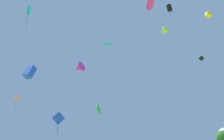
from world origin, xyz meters
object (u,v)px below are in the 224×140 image
Objects in this scene: kite_cyan_diamond at (28,12)px; kite_magenta_parafoil at (150,4)px; kite_pink_diamond at (16,99)px; kite_cyan_parafoil at (108,45)px; kite_black_diamond at (202,63)px; kite_blue_diamond at (58,119)px; kite_black_box at (169,8)px; kite_green_diamond at (98,109)px; kite_magenta_delta at (79,68)px; kite_yellow_delta at (207,15)px; kite_blue_box at (30,72)px; tree_distant_left at (223,138)px; kite_lime_delta at (164,31)px.

kite_magenta_parafoil is at bearing -29.40° from kite_cyan_diamond.
kite_cyan_diamond is at bearing -71.12° from kite_pink_diamond.
kite_cyan_parafoil is 30.85m from kite_black_diamond.
kite_cyan_parafoil is 2.03× the size of kite_blue_diamond.
kite_pink_diamond is (-38.65, 11.20, -21.89)m from kite_black_box.
kite_green_diamond is 32.76m from kite_black_diamond.
kite_green_diamond is 0.36× the size of kite_magenta_parafoil.
kite_yellow_delta is at bearing -24.45° from kite_magenta_delta.
kite_blue_box is 64.67m from tree_distant_left.
kite_green_diamond is at bearing -18.44° from kite_blue_box.
kite_cyan_diamond is (-10.66, -17.49, 6.97)m from kite_magenta_delta.
kite_lime_delta is at bearing 6.00° from kite_blue_box.
kite_blue_diamond is 1.27× the size of tree_distant_left.
kite_black_diamond is (11.08, 4.74, -5.93)m from kite_lime_delta.
kite_lime_delta is at bearing 26.32° from kite_green_diamond.
kite_blue_diamond is 20.77m from kite_magenta_delta.
kite_blue_box is at bearing -112.78° from kite_magenta_delta.
kite_black_diamond reaches higher than kite_blue_box.
kite_lime_delta is 1.18× the size of kite_magenta_parafoil.
kite_blue_box is at bearing 150.93° from kite_magenta_parafoil.
kite_cyan_diamond is (-32.02, -1.44, 2.74)m from kite_lime_delta.
kite_black_diamond is at bearing 106.82° from kite_yellow_delta.
kite_blue_diamond is (-36.35, 2.89, -26.46)m from kite_yellow_delta.
kite_blue_diamond is at bearing 131.31° from kite_magenta_parafoil.
tree_distant_left is (26.73, 27.04, -23.45)m from kite_lime_delta.
kite_green_diamond is 0.25× the size of kite_black_box.
kite_green_diamond is 0.61× the size of kite_pink_diamond.
kite_black_box is at bearing 24.44° from kite_green_diamond.
kite_blue_diamond is 0.36× the size of kite_magenta_parafoil.
kite_blue_box reaches higher than tree_distant_left.
kite_yellow_delta is 54.06m from kite_pink_diamond.
kite_black_diamond is (35.14, 1.11, 14.73)m from kite_blue_diamond.
kite_magenta_parafoil is at bearing -29.07° from kite_blue_box.
kite_pink_diamond is 16.48m from kite_blue_box.
kite_blue_box is (-40.47, -7.84, -6.37)m from kite_black_diamond.
kite_cyan_diamond reaches higher than kite_black_diamond.
tree_distant_left is (34.14, 42.35, -19.55)m from kite_magenta_parafoil.
kite_yellow_delta is at bearing -4.54° from kite_blue_diamond.
kite_magenta_delta is 52.95m from tree_distant_left.
kite_cyan_diamond is at bearing -177.17° from kite_yellow_delta.
kite_cyan_diamond reaches higher than kite_green_diamond.
kite_yellow_delta is 38.30m from kite_magenta_delta.
kite_blue_diamond is at bearing 51.55° from kite_blue_box.
kite_cyan_diamond is (-44.31, -2.19, -3.05)m from kite_yellow_delta.
kite_blue_diamond is 38.28m from kite_black_box.
kite_black_diamond is at bearing 26.20° from kite_black_box.
kite_lime_delta is 32.01m from kite_blue_box.
kite_magenta_delta is 3.63× the size of tree_distant_left.
kite_cyan_diamond is at bearing 159.18° from kite_green_diamond.
kite_yellow_delta is at bearing -12.52° from kite_pink_diamond.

